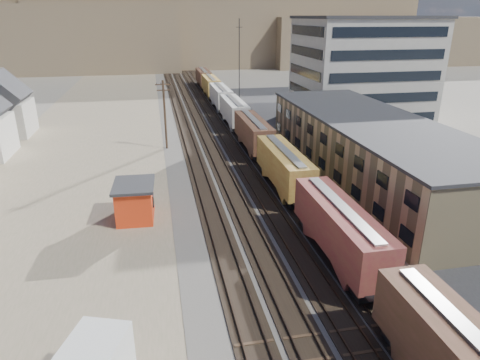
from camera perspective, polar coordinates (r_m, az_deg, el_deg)
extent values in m
plane|color=#6B6356|center=(28.73, 12.23, -19.37)|extent=(300.00, 300.00, 0.00)
cube|color=#4C4742|center=(72.80, -3.22, 6.39)|extent=(18.00, 200.00, 0.06)
cube|color=#786F52|center=(63.35, -20.07, 2.86)|extent=(24.00, 180.00, 0.03)
cube|color=#232326|center=(65.94, 18.11, 3.79)|extent=(26.00, 120.00, 0.04)
cube|color=black|center=(72.28, -7.17, 6.21)|extent=(2.60, 200.00, 0.08)
cube|color=#38281E|center=(72.21, -7.74, 6.27)|extent=(0.08, 200.00, 0.16)
cube|color=#38281E|center=(72.30, -6.60, 6.34)|extent=(0.08, 200.00, 0.16)
cube|color=black|center=(72.54, -4.79, 6.36)|extent=(2.60, 200.00, 0.08)
cube|color=#38281E|center=(72.44, -5.36, 6.41)|extent=(0.08, 200.00, 0.16)
cube|color=#38281E|center=(72.59, -4.23, 6.48)|extent=(0.08, 200.00, 0.16)
cube|color=black|center=(72.93, -2.44, 6.49)|extent=(2.60, 200.00, 0.08)
cube|color=#38281E|center=(72.79, -3.00, 6.55)|extent=(0.08, 200.00, 0.16)
cube|color=#38281E|center=(73.01, -1.88, 6.61)|extent=(0.08, 200.00, 0.16)
cube|color=black|center=(73.39, -0.26, 6.60)|extent=(2.60, 200.00, 0.08)
cube|color=#38281E|center=(73.23, -0.82, 6.66)|extent=(0.08, 200.00, 0.16)
cube|color=#38281E|center=(73.50, 0.29, 6.72)|extent=(0.08, 200.00, 0.16)
cube|color=black|center=(28.52, 21.42, -18.94)|extent=(2.20, 2.20, 0.90)
cube|color=black|center=(31.91, 16.60, -13.55)|extent=(2.20, 2.20, 0.90)
cube|color=black|center=(39.81, 9.99, -5.63)|extent=(2.20, 2.20, 0.90)
cube|color=maroon|center=(34.71, 13.18, -6.09)|extent=(3.00, 13.34, 3.40)
cube|color=#B7B7B2|center=(33.95, 13.42, -3.42)|extent=(0.90, 12.32, 0.16)
cube|color=black|center=(44.09, 7.68, -2.76)|extent=(2.20, 2.20, 0.90)
cube|color=black|center=(53.09, 4.21, 1.56)|extent=(2.20, 2.20, 0.90)
cube|color=#9E652A|center=(47.80, 5.87, 2.00)|extent=(3.00, 13.34, 3.40)
cube|color=#B7B7B2|center=(47.25, 5.95, 4.04)|extent=(0.90, 12.33, 0.16)
cube|color=black|center=(57.72, 2.89, 3.21)|extent=(2.20, 2.20, 0.90)
cube|color=black|center=(67.19, 0.78, 5.81)|extent=(2.20, 2.20, 0.90)
cube|color=#4E3521|center=(61.86, 1.78, 6.52)|extent=(3.00, 13.34, 3.40)
cube|color=#B7B7B2|center=(61.43, 1.80, 8.12)|extent=(0.90, 12.33, 0.16)
cube|color=black|center=(71.98, -0.06, 6.85)|extent=(2.20, 2.20, 0.90)
cube|color=black|center=(81.69, -1.46, 8.56)|extent=(2.20, 2.20, 0.90)
cube|color=#BAB6AE|center=(76.35, -0.81, 9.33)|extent=(3.00, 13.34, 3.40)
cube|color=#B7B7B2|center=(76.01, -0.82, 10.64)|extent=(0.90, 12.33, 0.16)
cube|color=black|center=(86.56, -2.05, 9.26)|extent=(2.20, 2.20, 0.90)
cube|color=black|center=(96.40, -3.05, 10.46)|extent=(2.20, 2.20, 0.90)
cube|color=#BAB6AE|center=(91.08, -2.60, 11.22)|extent=(3.00, 13.34, 3.40)
cube|color=#B7B7B2|center=(90.80, -2.62, 12.33)|extent=(0.90, 12.32, 0.16)
cube|color=black|center=(101.32, -3.48, 10.97)|extent=(2.20, 2.20, 0.90)
cube|color=black|center=(111.25, -4.23, 11.86)|extent=(2.20, 2.20, 0.90)
cube|color=#9E652A|center=(105.94, -3.90, 12.58)|extent=(3.00, 13.34, 3.40)
cube|color=#B7B7B2|center=(105.70, -3.92, 13.54)|extent=(0.90, 12.32, 0.16)
cube|color=black|center=(116.20, -4.55, 12.24)|extent=(2.20, 2.20, 0.90)
cube|color=black|center=(126.17, -5.13, 12.92)|extent=(2.20, 2.20, 0.90)
cube|color=#4E3521|center=(120.89, -4.89, 13.60)|extent=(3.00, 13.34, 3.40)
cube|color=#B7B7B2|center=(120.67, -4.91, 14.44)|extent=(0.90, 12.32, 0.16)
cube|color=tan|center=(53.30, 17.00, 3.87)|extent=(12.00, 40.00, 7.00)
cube|color=#2D2D30|center=(52.41, 17.42, 7.63)|extent=(12.40, 40.40, 0.30)
cube|color=black|center=(51.16, 10.84, 2.19)|extent=(0.12, 36.00, 1.20)
cube|color=black|center=(50.29, 11.07, 5.43)|extent=(0.12, 36.00, 1.20)
cube|color=#9E998E|center=(84.30, 15.90, 13.87)|extent=(22.00, 18.00, 18.00)
cube|color=#2D2D30|center=(83.77, 16.56, 20.10)|extent=(22.60, 18.60, 0.50)
cube|color=black|center=(79.96, 8.59, 14.06)|extent=(0.12, 16.00, 16.00)
cube|color=black|center=(76.39, 18.96, 12.88)|extent=(20.00, 0.12, 16.00)
cylinder|color=#382619|center=(63.21, -9.97, 8.49)|extent=(0.32, 0.32, 10.00)
cube|color=#382619|center=(62.43, -10.23, 12.43)|extent=(2.20, 0.14, 0.14)
cube|color=#382619|center=(62.55, -10.18, 11.70)|extent=(1.90, 0.14, 0.14)
cylinder|color=black|center=(62.42, -9.68, 12.60)|extent=(0.08, 0.08, 0.22)
cylinder|color=black|center=(81.85, -0.10, 14.45)|extent=(0.16, 0.16, 18.00)
cube|color=black|center=(81.33, -0.10, 19.70)|extent=(1.20, 0.08, 0.08)
cube|color=#9E998E|center=(80.12, -28.87, 7.18)|extent=(8.00, 8.00, 5.50)
cube|color=#2D2D30|center=(79.49, -29.33, 9.72)|extent=(8.15, 8.16, 8.15)
cube|color=brown|center=(177.18, -29.00, 16.17)|extent=(120.00, 40.00, 22.00)
cube|color=brown|center=(182.27, -2.01, 19.65)|extent=(140.00, 45.00, 28.00)
cube|color=brown|center=(197.15, 20.05, 17.12)|extent=(110.00, 38.00, 18.00)
cube|color=brown|center=(199.77, -12.09, 19.93)|extent=(200.00, 60.00, 32.00)
cube|color=red|center=(42.31, -13.81, -2.89)|extent=(3.55, 4.62, 3.36)
cube|color=#2D2D30|center=(41.64, -14.02, -0.64)|extent=(4.01, 5.08, 0.28)
cube|color=black|center=(42.13, -11.48, -2.63)|extent=(0.16, 1.12, 1.12)
imported|color=navy|center=(77.26, 11.87, 7.37)|extent=(5.45, 5.40, 1.46)
imported|color=silver|center=(91.03, 15.46, 9.10)|extent=(1.80, 4.36, 1.48)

